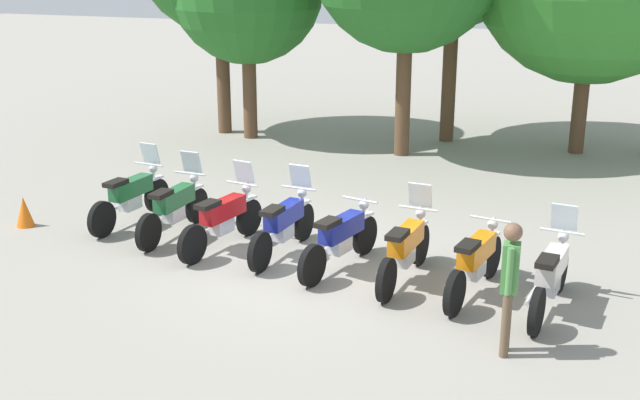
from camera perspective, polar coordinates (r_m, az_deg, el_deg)
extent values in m
plane|color=gray|center=(12.63, -0.77, -4.54)|extent=(80.00, 80.00, 0.00)
cylinder|color=black|center=(15.28, -11.63, 0.33)|extent=(0.17, 0.65, 0.64)
cylinder|color=black|center=(14.14, -15.38, -1.36)|extent=(0.17, 0.65, 0.64)
cube|color=silver|center=(15.18, -11.71, 1.55)|extent=(0.16, 0.37, 0.04)
cube|color=#1E6033|center=(14.63, -13.41, 0.88)|extent=(0.36, 0.97, 0.30)
cube|color=silver|center=(14.67, -13.46, -0.18)|extent=(0.26, 0.42, 0.24)
cube|color=black|center=(14.29, -14.46, 1.19)|extent=(0.28, 0.46, 0.08)
cylinder|color=silver|center=(15.12, -11.91, 1.38)|extent=(0.07, 0.23, 0.64)
cylinder|color=silver|center=(14.96, -12.20, 2.52)|extent=(0.62, 0.10, 0.04)
sphere|color=silver|center=(15.09, -11.87, 2.20)|extent=(0.18, 0.18, 0.16)
cylinder|color=silver|center=(14.57, -14.66, -0.65)|extent=(0.14, 0.70, 0.07)
cube|color=silver|center=(14.96, -12.11, 3.32)|extent=(0.37, 0.17, 0.39)
cylinder|color=black|center=(14.55, -8.82, -0.39)|extent=(0.13, 0.64, 0.64)
cylinder|color=black|center=(13.31, -12.20, -2.29)|extent=(0.13, 0.64, 0.64)
cube|color=silver|center=(14.45, -8.89, 0.89)|extent=(0.13, 0.36, 0.04)
cube|color=#1E6033|center=(13.85, -10.41, 0.13)|extent=(0.30, 0.96, 0.30)
cube|color=silver|center=(13.90, -10.46, -0.99)|extent=(0.24, 0.41, 0.24)
cube|color=black|center=(13.48, -11.35, 0.43)|extent=(0.26, 0.45, 0.08)
cylinder|color=silver|center=(14.38, -9.06, 0.70)|extent=(0.06, 0.23, 0.64)
cylinder|color=silver|center=(14.21, -9.31, 1.90)|extent=(0.62, 0.06, 0.04)
sphere|color=silver|center=(14.35, -9.02, 1.57)|extent=(0.17, 0.17, 0.16)
cylinder|color=silver|center=(13.76, -11.67, -1.51)|extent=(0.10, 0.70, 0.07)
cube|color=silver|center=(14.21, -9.23, 2.73)|extent=(0.37, 0.15, 0.39)
cylinder|color=black|center=(13.80, -5.11, -1.23)|extent=(0.21, 0.65, 0.64)
cylinder|color=black|center=(12.65, -9.15, -3.18)|extent=(0.21, 0.65, 0.64)
cube|color=silver|center=(13.70, -5.15, 0.11)|extent=(0.18, 0.38, 0.04)
cube|color=red|center=(13.14, -6.96, -0.67)|extent=(0.43, 0.98, 0.30)
cube|color=silver|center=(13.19, -7.05, -1.84)|extent=(0.29, 0.43, 0.24)
cube|color=black|center=(12.78, -8.07, -0.34)|extent=(0.32, 0.48, 0.08)
cylinder|color=silver|center=(13.64, -5.36, -0.09)|extent=(0.09, 0.23, 0.64)
cylinder|color=silver|center=(13.47, -5.62, 1.17)|extent=(0.62, 0.15, 0.04)
sphere|color=silver|center=(13.60, -5.29, 0.82)|extent=(0.19, 0.19, 0.16)
cylinder|color=silver|center=(13.08, -8.39, -2.34)|extent=(0.20, 0.70, 0.07)
cube|color=silver|center=(13.46, -5.50, 2.05)|extent=(0.38, 0.20, 0.39)
cylinder|color=black|center=(13.51, -1.18, -1.58)|extent=(0.15, 0.65, 0.64)
cylinder|color=black|center=(12.22, -4.33, -3.75)|extent=(0.15, 0.65, 0.64)
cube|color=silver|center=(13.41, -1.19, -0.21)|extent=(0.15, 0.37, 0.04)
cube|color=navy|center=(12.79, -2.60, -1.07)|extent=(0.34, 0.97, 0.30)
cube|color=silver|center=(12.83, -2.68, -2.28)|extent=(0.25, 0.42, 0.24)
cube|color=black|center=(12.39, -3.45, -0.77)|extent=(0.28, 0.46, 0.08)
cylinder|color=silver|center=(13.34, -1.36, -0.42)|extent=(0.07, 0.23, 0.64)
cylinder|color=silver|center=(13.16, -1.54, 0.86)|extent=(0.62, 0.09, 0.04)
sphere|color=silver|center=(13.31, -1.29, 0.51)|extent=(0.17, 0.17, 0.16)
cylinder|color=silver|center=(12.68, -3.94, -2.85)|extent=(0.13, 0.70, 0.07)
cube|color=silver|center=(13.16, -1.43, 1.76)|extent=(0.37, 0.16, 0.39)
cylinder|color=black|center=(12.92, 3.25, -2.53)|extent=(0.25, 0.65, 0.64)
cylinder|color=black|center=(11.68, -0.57, -4.73)|extent=(0.25, 0.65, 0.64)
cube|color=silver|center=(12.80, 3.27, -1.10)|extent=(0.20, 0.38, 0.04)
cube|color=navy|center=(12.21, 1.57, -1.97)|extent=(0.47, 0.98, 0.30)
cube|color=silver|center=(12.26, 1.44, -3.23)|extent=(0.31, 0.44, 0.24)
cube|color=black|center=(11.83, 0.56, -1.65)|extent=(0.34, 0.48, 0.08)
cylinder|color=silver|center=(12.74, 3.07, -1.32)|extent=(0.10, 0.23, 0.64)
cylinder|color=silver|center=(12.56, 2.89, 0.01)|extent=(0.61, 0.18, 0.04)
sphere|color=silver|center=(12.70, 3.17, -0.35)|extent=(0.19, 0.19, 0.16)
cylinder|color=silver|center=(12.13, 0.04, -3.77)|extent=(0.23, 0.70, 0.07)
cylinder|color=black|center=(12.59, 7.21, -3.19)|extent=(0.16, 0.65, 0.64)
cylinder|color=black|center=(11.22, 4.78, -5.76)|extent=(0.16, 0.65, 0.64)
cube|color=silver|center=(12.48, 7.27, -1.73)|extent=(0.15, 0.37, 0.04)
cube|color=orange|center=(11.82, 6.20, -2.74)|extent=(0.34, 0.97, 0.30)
cube|color=silver|center=(11.87, 6.08, -4.04)|extent=(0.25, 0.42, 0.24)
cube|color=black|center=(11.40, 5.59, -2.49)|extent=(0.28, 0.46, 0.08)
cylinder|color=silver|center=(12.40, 7.14, -1.96)|extent=(0.07, 0.23, 0.64)
cylinder|color=silver|center=(12.21, 7.07, -0.61)|extent=(0.62, 0.09, 0.04)
sphere|color=silver|center=(12.37, 7.24, -0.97)|extent=(0.17, 0.17, 0.16)
cylinder|color=silver|center=(11.68, 4.85, -4.70)|extent=(0.13, 0.70, 0.07)
cube|color=silver|center=(12.21, 7.19, 0.36)|extent=(0.37, 0.16, 0.39)
cylinder|color=black|center=(12.29, 12.20, -3.99)|extent=(0.21, 0.65, 0.64)
cylinder|color=black|center=(10.93, 9.64, -6.62)|extent=(0.21, 0.65, 0.64)
cube|color=silver|center=(12.17, 12.31, -2.50)|extent=(0.18, 0.38, 0.04)
cube|color=orange|center=(11.52, 11.18, -3.53)|extent=(0.43, 0.98, 0.30)
cube|color=silver|center=(11.58, 11.02, -4.86)|extent=(0.29, 0.43, 0.24)
cube|color=black|center=(11.10, 10.56, -3.27)|extent=(0.31, 0.48, 0.08)
cylinder|color=silver|center=(12.10, 12.17, -2.74)|extent=(0.09, 0.23, 0.64)
cylinder|color=silver|center=(11.91, 12.13, -1.36)|extent=(0.62, 0.15, 0.04)
sphere|color=silver|center=(12.07, 12.29, -1.72)|extent=(0.19, 0.19, 0.16)
cylinder|color=silver|center=(11.38, 9.74, -5.51)|extent=(0.19, 0.70, 0.07)
cylinder|color=black|center=(12.04, 16.87, -4.84)|extent=(0.18, 0.65, 0.64)
cylinder|color=black|center=(10.63, 15.28, -7.74)|extent=(0.18, 0.65, 0.64)
cube|color=silver|center=(11.92, 17.02, -3.32)|extent=(0.17, 0.37, 0.04)
cube|color=silver|center=(11.24, 16.33, -4.47)|extent=(0.38, 0.98, 0.30)
cube|color=silver|center=(11.30, 16.16, -5.83)|extent=(0.27, 0.42, 0.24)
cube|color=black|center=(10.81, 16.00, -4.26)|extent=(0.29, 0.47, 0.08)
cylinder|color=silver|center=(11.84, 16.93, -3.58)|extent=(0.08, 0.23, 0.64)
cylinder|color=silver|center=(11.65, 16.99, -2.18)|extent=(0.62, 0.12, 0.04)
sphere|color=silver|center=(11.81, 17.05, -2.54)|extent=(0.18, 0.18, 0.16)
cylinder|color=silver|center=(11.08, 15.01, -6.55)|extent=(0.16, 0.70, 0.07)
cube|color=silver|center=(11.64, 17.13, -1.17)|extent=(0.37, 0.18, 0.39)
cylinder|color=brown|center=(9.95, 13.17, -8.79)|extent=(0.12, 0.12, 0.83)
cylinder|color=brown|center=(10.10, 13.25, -8.37)|extent=(0.12, 0.12, 0.83)
cube|color=#4C8C47|center=(9.74, 13.50, -4.75)|extent=(0.21, 0.23, 0.62)
cylinder|color=#4C8C47|center=(9.58, 13.44, -5.02)|extent=(0.08, 0.08, 0.59)
cylinder|color=#4C8C47|center=(9.88, 13.58, -4.33)|extent=(0.08, 0.08, 0.59)
sphere|color=brown|center=(9.58, 13.69, -2.25)|extent=(0.23, 0.23, 0.22)
cylinder|color=brown|center=(21.53, -6.97, 9.07)|extent=(0.36, 0.36, 3.24)
cylinder|color=brown|center=(20.90, -5.07, 7.85)|extent=(0.36, 0.36, 2.50)
cylinder|color=brown|center=(19.05, 5.99, 7.78)|extent=(0.36, 0.36, 3.09)
cylinder|color=brown|center=(20.66, 9.27, 9.11)|extent=(0.36, 0.36, 3.59)
cylinder|color=brown|center=(20.20, 18.18, 6.74)|extent=(0.36, 0.36, 2.53)
cone|color=orange|center=(15.14, -20.45, -0.78)|extent=(0.32, 0.32, 0.55)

